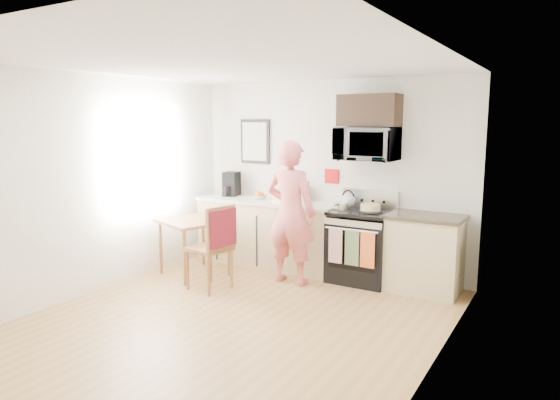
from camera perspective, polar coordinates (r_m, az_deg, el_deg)
The scene contains 27 objects.
floor at distance 5.29m, azimuth -5.65°, elevation -13.78°, with size 4.60×4.60×0.00m, color olive.
back_wall at distance 6.90m, azimuth 5.59°, elevation 2.74°, with size 4.00×0.04×2.60m, color silver.
left_wall at distance 6.33m, azimuth -20.57°, elevation 1.65°, with size 0.04×4.60×2.60m, color silver.
right_wall at distance 4.09m, azimuth 17.25°, elevation -1.90°, with size 0.04×4.60×2.60m, color silver.
ceiling at distance 4.92m, azimuth -6.13°, elevation 15.43°, with size 4.00×4.60×0.04m, color silver.
window at distance 6.81m, azimuth -15.23°, elevation 4.49°, with size 0.06×1.40×1.50m.
cabinet_left at distance 7.16m, azimuth -1.35°, elevation -3.89°, with size 2.10×0.60×0.90m, color tan.
countertop_left at distance 7.08m, azimuth -1.36°, elevation -0.18°, with size 2.14×0.64×0.04m, color silver.
cabinet_right at distance 6.30m, azimuth 16.19°, elevation -6.04°, with size 0.84×0.60×0.90m, color tan.
countertop_right at distance 6.20m, azimuth 16.37°, elevation -1.84°, with size 0.88×0.64×0.04m, color black.
range at distance 6.52m, azimuth 9.29°, elevation -5.42°, with size 0.76×0.70×1.16m.
microwave at distance 6.42m, azimuth 9.93°, elevation 6.30°, with size 0.76×0.51×0.42m, color silver.
upper_cabinet at distance 6.46m, azimuth 10.18°, elevation 10.04°, with size 0.76×0.35×0.40m, color black.
wall_art at distance 7.44m, azimuth -2.87°, elevation 6.69°, with size 0.50×0.04×0.65m.
wall_trivet at distance 6.87m, azimuth 5.92°, elevation 2.70°, with size 0.20×0.02×0.20m, color #B90F12.
person at distance 6.27m, azimuth 1.20°, elevation -1.46°, with size 0.66×0.43×1.82m, color #D53A41.
dining_table at distance 6.74m, azimuth -9.80°, elevation -2.95°, with size 0.89×0.89×0.75m.
chair at distance 6.01m, azimuth -7.15°, elevation -4.19°, with size 0.55×0.51×1.06m.
knife_block at distance 7.00m, azimuth 3.12°, elevation 0.67°, with size 0.09×0.12×0.19m, color brown.
utensil_crock at distance 7.00m, azimuth 1.03°, elevation 1.06°, with size 0.12×0.12×0.35m.
fruit_bowl at distance 7.19m, azimuth -2.39°, elevation 0.46°, with size 0.29×0.29×0.10m.
milk_carton at distance 7.49m, azimuth -5.41°, elevation 1.39°, with size 0.09×0.09×0.24m, color tan.
coffee_maker at distance 7.51m, azimuth -5.62°, elevation 1.76°, with size 0.25×0.32×0.36m.
bread_bag at distance 6.72m, azimuth 0.09°, elevation -0.03°, with size 0.29×0.14×0.11m, color #D7B771.
cake at distance 6.33m, azimuth 10.30°, elevation -0.92°, with size 0.30×0.30×0.10m.
kettle at distance 6.57m, azimuth 7.80°, elevation -0.02°, with size 0.19×0.19×0.24m.
pot at distance 6.44m, azimuth 7.00°, elevation -0.69°, with size 0.18×0.31×0.09m.
Camera 1 is at (2.92, -3.91, 2.04)m, focal length 32.00 mm.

